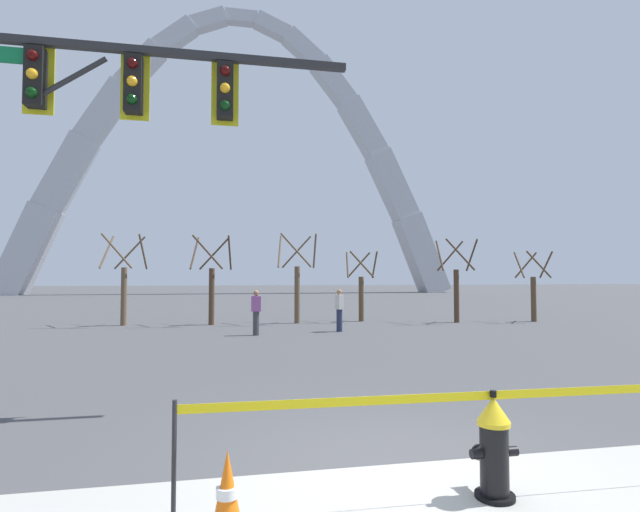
{
  "coord_description": "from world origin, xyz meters",
  "views": [
    {
      "loc": [
        -1.81,
        -5.18,
        2.05
      ],
      "look_at": [
        0.2,
        5.0,
        2.5
      ],
      "focal_mm": 27.3,
      "sensor_mm": 36.0,
      "label": 1
    }
  ],
  "objects": [
    {
      "name": "tree_far_right",
      "position": [
        12.26,
        15.05,
        1.44
      ],
      "size": [
        1.52,
        1.53,
        3.25
      ],
      "color": "brown",
      "rests_on": "ground"
    },
    {
      "name": "caution_tape_barrier",
      "position": [
        0.89,
        -0.98,
        0.71
      ],
      "size": [
        6.22,
        0.17,
        1.02
      ],
      "color": "#232326",
      "rests_on": "ground"
    },
    {
      "name": "fire_hydrant",
      "position": [
        0.66,
        -0.99,
        0.47
      ],
      "size": [
        0.46,
        0.48,
        0.99
      ],
      "color": "black",
      "rests_on": "ground"
    },
    {
      "name": "tree_right_mid",
      "position": [
        8.54,
        15.32,
        1.67
      ],
      "size": [
        1.75,
        1.76,
        3.77
      ],
      "color": "#473323",
      "rests_on": "ground"
    },
    {
      "name": "tree_center_right",
      "position": [
        4.47,
        16.74,
        1.45
      ],
      "size": [
        1.52,
        1.53,
        3.26
      ],
      "color": "brown",
      "rests_on": "ground"
    },
    {
      "name": "tree_left_mid",
      "position": [
        -2.34,
        16.34,
        1.7
      ],
      "size": [
        1.77,
        1.78,
        3.83
      ],
      "color": "#473323",
      "rests_on": "ground"
    },
    {
      "name": "pedestrian_walking_left",
      "position": [
        2.47,
        12.73,
        0.82
      ],
      "size": [
        0.28,
        0.38,
        1.59
      ],
      "color": "#232847",
      "rests_on": "ground"
    },
    {
      "name": "tree_far_left",
      "position": [
        -6.01,
        16.79,
        1.72
      ],
      "size": [
        1.79,
        1.8,
        3.87
      ],
      "color": "brown",
      "rests_on": "ground"
    },
    {
      "name": "monument_arch",
      "position": [
        -0.0,
        56.93,
        16.41
      ],
      "size": [
        56.03,
        3.32,
        37.05
      ],
      "color": "#B2B5BC",
      "rests_on": "ground"
    },
    {
      "name": "pedestrian_standing_center",
      "position": [
        -0.69,
        12.17,
        0.82
      ],
      "size": [
        0.36,
        0.23,
        1.59
      ],
      "color": "#38383D",
      "rests_on": "ground"
    },
    {
      "name": "tree_center_left",
      "position": [
        1.39,
        16.36,
        1.77
      ],
      "size": [
        1.84,
        1.85,
        3.98
      ],
      "color": "brown",
      "rests_on": "ground"
    },
    {
      "name": "traffic_cone_by_hydrant",
      "position": [
        -1.77,
        -1.35,
        0.36
      ],
      "size": [
        0.36,
        0.36,
        0.73
      ],
      "color": "black",
      "rests_on": "ground"
    },
    {
      "name": "ground_plane",
      "position": [
        0.0,
        0.0,
        0.0
      ],
      "size": [
        240.0,
        240.0,
        0.0
      ],
      "primitive_type": "plane",
      "color": "#474749"
    },
    {
      "name": "traffic_signal_gantry",
      "position": [
        -4.27,
        2.69,
        4.27
      ],
      "size": [
        6.42,
        0.44,
        6.0
      ],
      "color": "#232326",
      "rests_on": "ground"
    }
  ]
}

